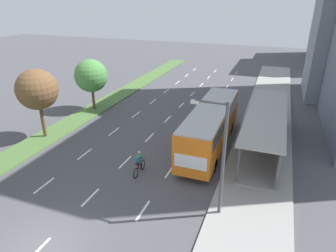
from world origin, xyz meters
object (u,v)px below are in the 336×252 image
(median_tree_third, at_px, (91,76))
(bus_shelter, at_px, (269,127))
(streetlight, at_px, (220,152))
(median_tree_second, at_px, (37,90))
(cyclist, at_px, (139,164))
(bus, at_px, (211,123))

(median_tree_third, bearing_deg, bus_shelter, -9.01)
(streetlight, bearing_deg, median_tree_second, 163.88)
(cyclist, bearing_deg, bus, 57.37)
(bus, bearing_deg, cyclist, -122.63)
(bus, distance_m, median_tree_third, 14.29)
(bus, xyz_separation_m, cyclist, (-3.60, -5.61, -1.28))
(median_tree_third, bearing_deg, median_tree_second, -90.79)
(bus_shelter, distance_m, bus, 4.47)
(bus_shelter, distance_m, median_tree_third, 18.18)
(median_tree_second, bearing_deg, bus, 13.30)
(bus, relative_size, median_tree_third, 2.14)
(bus, bearing_deg, streetlight, -74.50)
(cyclist, distance_m, median_tree_third, 14.25)
(bus_shelter, bearing_deg, bus, -163.35)
(bus_shelter, bearing_deg, median_tree_third, 170.99)
(bus_shelter, bearing_deg, streetlight, -103.06)
(streetlight, bearing_deg, median_tree_third, 142.86)
(cyclist, bearing_deg, bus_shelter, 41.20)
(median_tree_third, xyz_separation_m, streetlight, (15.76, -11.94, 0.20))
(median_tree_second, bearing_deg, cyclist, -13.25)
(median_tree_second, relative_size, streetlight, 0.90)
(cyclist, xyz_separation_m, median_tree_second, (-10.10, 2.38, 3.47))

